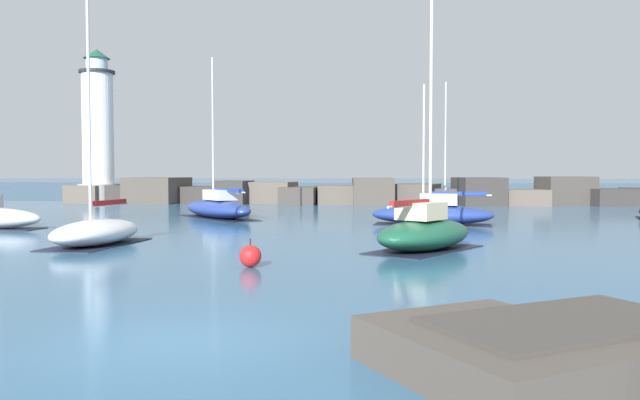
{
  "coord_description": "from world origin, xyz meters",
  "views": [
    {
      "loc": [
        3.64,
        -10.19,
        2.9
      ],
      "look_at": [
        -0.64,
        28.32,
        1.19
      ],
      "focal_mm": 35.0,
      "sensor_mm": 36.0,
      "label": 1
    }
  ],
  "objects_px": {
    "lighthouse": "(98,136)",
    "sailboat_moored_4": "(96,231)",
    "sailboat_moored_1": "(433,213)",
    "sailboat_moored_6": "(424,232)",
    "sailboat_moored_0": "(445,202)",
    "sailboat_moored_7": "(218,207)",
    "mooring_buoy_orange_near": "(250,256)"
  },
  "relations": [
    {
      "from": "sailboat_moored_0",
      "to": "mooring_buoy_orange_near",
      "type": "height_order",
      "value": "sailboat_moored_0"
    },
    {
      "from": "sailboat_moored_7",
      "to": "lighthouse",
      "type": "bearing_deg",
      "value": 132.13
    },
    {
      "from": "sailboat_moored_0",
      "to": "sailboat_moored_4",
      "type": "distance_m",
      "value": 29.03
    },
    {
      "from": "sailboat_moored_1",
      "to": "mooring_buoy_orange_near",
      "type": "distance_m",
      "value": 17.59
    },
    {
      "from": "lighthouse",
      "to": "sailboat_moored_6",
      "type": "distance_m",
      "value": 45.26
    },
    {
      "from": "lighthouse",
      "to": "sailboat_moored_0",
      "type": "height_order",
      "value": "lighthouse"
    },
    {
      "from": "sailboat_moored_4",
      "to": "sailboat_moored_7",
      "type": "distance_m",
      "value": 14.9
    },
    {
      "from": "sailboat_moored_7",
      "to": "sailboat_moored_1",
      "type": "bearing_deg",
      "value": -15.59
    },
    {
      "from": "sailboat_moored_0",
      "to": "sailboat_moored_4",
      "type": "xyz_separation_m",
      "value": [
        -15.9,
        -24.29,
        -0.07
      ]
    },
    {
      "from": "sailboat_moored_4",
      "to": "sailboat_moored_1",
      "type": "bearing_deg",
      "value": 38.4
    },
    {
      "from": "sailboat_moored_1",
      "to": "sailboat_moored_6",
      "type": "height_order",
      "value": "sailboat_moored_6"
    },
    {
      "from": "lighthouse",
      "to": "sailboat_moored_4",
      "type": "relative_size",
      "value": 1.4
    },
    {
      "from": "sailboat_moored_1",
      "to": "sailboat_moored_6",
      "type": "bearing_deg",
      "value": -95.54
    },
    {
      "from": "lighthouse",
      "to": "sailboat_moored_4",
      "type": "height_order",
      "value": "lighthouse"
    },
    {
      "from": "sailboat_moored_6",
      "to": "mooring_buoy_orange_near",
      "type": "xyz_separation_m",
      "value": [
        -5.54,
        -4.85,
        -0.35
      ]
    },
    {
      "from": "sailboat_moored_7",
      "to": "mooring_buoy_orange_near",
      "type": "xyz_separation_m",
      "value": [
        6.63,
        -19.99,
        -0.34
      ]
    },
    {
      "from": "sailboat_moored_0",
      "to": "mooring_buoy_orange_near",
      "type": "distance_m",
      "value": 30.6
    },
    {
      "from": "lighthouse",
      "to": "mooring_buoy_orange_near",
      "type": "bearing_deg",
      "value": -58.61
    },
    {
      "from": "sailboat_moored_0",
      "to": "sailboat_moored_6",
      "type": "bearing_deg",
      "value": -96.76
    },
    {
      "from": "sailboat_moored_4",
      "to": "mooring_buoy_orange_near",
      "type": "xyz_separation_m",
      "value": [
        7.45,
        -5.11,
        -0.22
      ]
    },
    {
      "from": "sailboat_moored_1",
      "to": "mooring_buoy_orange_near",
      "type": "xyz_separation_m",
      "value": [
        -6.65,
        -16.28,
        -0.3
      ]
    },
    {
      "from": "sailboat_moored_4",
      "to": "sailboat_moored_6",
      "type": "relative_size",
      "value": 1.03
    },
    {
      "from": "sailboat_moored_0",
      "to": "sailboat_moored_1",
      "type": "xyz_separation_m",
      "value": [
        -1.8,
        -13.12,
        0.02
      ]
    },
    {
      "from": "sailboat_moored_6",
      "to": "mooring_buoy_orange_near",
      "type": "distance_m",
      "value": 7.37
    },
    {
      "from": "sailboat_moored_0",
      "to": "sailboat_moored_6",
      "type": "distance_m",
      "value": 24.73
    },
    {
      "from": "sailboat_moored_4",
      "to": "sailboat_moored_7",
      "type": "xyz_separation_m",
      "value": [
        0.81,
        14.87,
        0.13
      ]
    },
    {
      "from": "sailboat_moored_6",
      "to": "sailboat_moored_1",
      "type": "bearing_deg",
      "value": 84.46
    },
    {
      "from": "sailboat_moored_0",
      "to": "mooring_buoy_orange_near",
      "type": "bearing_deg",
      "value": -106.03
    },
    {
      "from": "sailboat_moored_7",
      "to": "mooring_buoy_orange_near",
      "type": "relative_size",
      "value": 11.66
    },
    {
      "from": "lighthouse",
      "to": "sailboat_moored_1",
      "type": "bearing_deg",
      "value": -36.66
    },
    {
      "from": "mooring_buoy_orange_near",
      "to": "sailboat_moored_6",
      "type": "bearing_deg",
      "value": 41.2
    },
    {
      "from": "sailboat_moored_1",
      "to": "sailboat_moored_6",
      "type": "xyz_separation_m",
      "value": [
        -1.11,
        -11.44,
        0.05
      ]
    }
  ]
}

